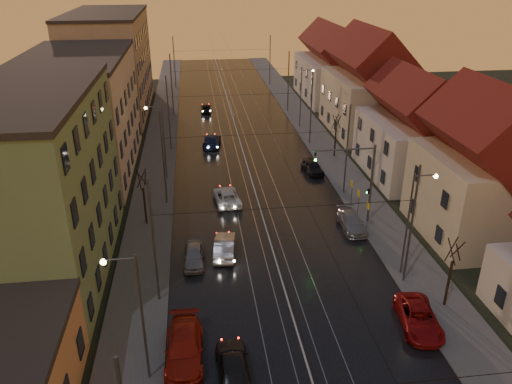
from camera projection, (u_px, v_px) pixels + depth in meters
name	position (u px, v px, depth m)	size (l,w,h in m)	color
road	(241.00, 144.00, 62.57)	(16.00, 120.00, 0.04)	black
sidewalk_left	(160.00, 147.00, 61.40)	(4.00, 120.00, 0.15)	#4C4C4C
sidewalk_right	(318.00, 140.00, 63.70)	(4.00, 120.00, 0.15)	#4C4C4C
tram_rail_0	(223.00, 144.00, 62.30)	(0.06, 120.00, 0.03)	gray
tram_rail_1	(235.00, 144.00, 62.47)	(0.06, 120.00, 0.03)	gray
tram_rail_2	(247.00, 143.00, 62.64)	(0.06, 120.00, 0.03)	gray
tram_rail_3	(258.00, 143.00, 62.81)	(0.06, 120.00, 0.03)	gray
apartment_left_1	(25.00, 190.00, 34.43)	(10.00, 18.00, 13.00)	#668353
apartment_left_2	(81.00, 116.00, 52.64)	(10.00, 20.00, 12.00)	#C3AF97
apartment_left_3	(111.00, 64.00, 73.83)	(10.00, 24.00, 14.00)	#8E7D5B
house_right_1	(483.00, 174.00, 39.74)	(8.67, 10.20, 10.80)	beige
house_right_2	(414.00, 133.00, 51.78)	(9.18, 12.24, 9.20)	silver
house_right_3	(368.00, 89.00, 64.80)	(9.18, 14.28, 11.50)	beige
house_right_4	(331.00, 68.00, 81.32)	(9.18, 16.32, 10.00)	silver
catenary_pole_l_1	(154.00, 243.00, 31.79)	(0.16, 0.16, 9.00)	#595B60
catenary_pole_r_1	(411.00, 227.00, 33.77)	(0.16, 0.16, 9.00)	#595B60
catenary_pole_l_2	(163.00, 159.00, 45.29)	(0.16, 0.16, 9.00)	#595B60
catenary_pole_r_2	(347.00, 151.00, 47.27)	(0.16, 0.16, 9.00)	#595B60
catenary_pole_l_3	(169.00, 114.00, 58.80)	(0.16, 0.16, 9.00)	#595B60
catenary_pole_r_3	(311.00, 109.00, 60.78)	(0.16, 0.16, 9.00)	#595B60
catenary_pole_l_4	(172.00, 85.00, 72.30)	(0.16, 0.16, 9.00)	#595B60
catenary_pole_r_4	(288.00, 82.00, 74.28)	(0.16, 0.16, 9.00)	#595B60
catenary_pole_l_5	(174.00, 63.00, 88.50)	(0.16, 0.16, 9.00)	#595B60
catenary_pole_r_5	(270.00, 61.00, 90.48)	(0.16, 0.16, 9.00)	#595B60
street_lamp_0	(135.00, 307.00, 25.27)	(1.75, 0.32, 8.00)	#595B60
street_lamp_1	(413.00, 214.00, 34.57)	(1.75, 0.32, 8.00)	#595B60
street_lamp_2	(160.00, 135.00, 50.48)	(1.75, 0.32, 8.00)	#595B60
street_lamp_3	(303.00, 92.00, 66.97)	(1.75, 0.32, 8.00)	#595B60
traffic_light_mast	(361.00, 175.00, 41.76)	(5.30, 0.32, 7.20)	#595B60
bare_tree_0	(144.00, 199.00, 42.36)	(1.09, 1.09, 5.11)	black
bare_tree_1	(450.00, 275.00, 32.10)	(1.09, 1.09, 5.11)	black
bare_tree_2	(335.00, 137.00, 57.33)	(1.09, 1.09, 5.11)	black
driving_car_0	(233.00, 366.00, 27.22)	(1.79, 4.46, 1.52)	black
driving_car_1	(225.00, 246.00, 38.73)	(1.52, 4.37, 1.44)	#A9AAAF
driving_car_2	(227.00, 197.00, 47.05)	(2.20, 4.78, 1.33)	silver
driving_car_3	(212.00, 140.00, 61.65)	(2.03, 4.99, 1.45)	#19214C
driving_car_4	(206.00, 108.00, 75.61)	(1.51, 3.76, 1.28)	black
parked_left_2	(184.00, 348.00, 28.49)	(2.14, 5.26, 1.53)	#A91E10
parked_left_3	(194.00, 255.00, 37.63)	(1.55, 3.86, 1.31)	gray
parked_right_0	(419.00, 318.00, 31.02)	(2.22, 4.81, 1.34)	maroon
parked_right_1	(352.00, 222.00, 42.52)	(1.83, 4.50, 1.31)	#96969B
parked_right_2	(312.00, 167.00, 53.82)	(1.61, 4.01, 1.37)	black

